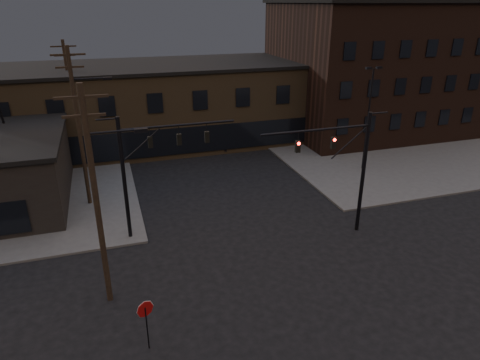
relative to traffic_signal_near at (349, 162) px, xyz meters
name	(u,v)px	position (x,y,z in m)	size (l,w,h in m)	color
ground	(296,287)	(-5.36, -4.50, -4.93)	(140.00, 140.00, 0.00)	black
sidewalk_ne	(392,136)	(16.64, 17.50, -4.86)	(30.00, 30.00, 0.15)	#474744
building_row	(188,104)	(-5.36, 23.50, -0.93)	(40.00, 12.00, 8.00)	brown
building_right	(379,69)	(16.64, 21.50, 2.07)	(22.00, 16.00, 14.00)	black
traffic_signal_near	(349,162)	(0.00, 0.00, 0.00)	(7.12, 0.24, 8.00)	black
traffic_signal_far	(144,163)	(-12.07, 3.50, 0.08)	(7.12, 0.24, 8.00)	black
stop_sign	(146,314)	(-13.36, -6.49, -3.09)	(0.72, 0.33, 2.48)	black
utility_pole_near	(97,195)	(-14.79, -2.50, 0.94)	(3.70, 0.28, 11.00)	black
utility_pole_mid	(79,125)	(-15.79, 9.50, 1.19)	(3.70, 0.28, 11.50)	black
utility_pole_far	(71,97)	(-16.86, 21.50, 0.85)	(2.20, 0.28, 11.00)	black
lot_light_a	(369,110)	(7.64, 9.50, 0.58)	(1.50, 0.28, 9.14)	black
lot_light_b	(392,95)	(13.64, 14.50, 0.58)	(1.50, 0.28, 9.14)	black
parked_car_lot_a	(346,132)	(10.93, 17.88, -3.97)	(1.93, 4.79, 1.63)	black
parked_car_lot_b	(357,130)	(12.61, 18.51, -4.05)	(2.05, 5.03, 1.46)	#A7A6A9
car_crossing	(221,141)	(-2.87, 19.65, -4.23)	(1.48, 4.25, 1.40)	black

